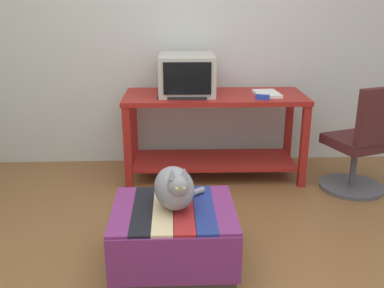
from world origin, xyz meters
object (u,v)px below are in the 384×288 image
(desk, at_px, (214,121))
(tv_monitor, at_px, (187,75))
(book, at_px, (267,94))
(stapler, at_px, (262,97))
(ottoman_with_blanket, at_px, (174,236))
(cat, at_px, (175,188))
(keyboard, at_px, (183,97))
(office_chair, at_px, (361,147))

(desk, bearing_deg, tv_monitor, 168.53)
(book, distance_m, stapler, 0.17)
(ottoman_with_blanket, bearing_deg, book, 58.80)
(book, relative_size, ottoman_with_blanket, 0.41)
(desk, relative_size, book, 5.36)
(book, bearing_deg, tv_monitor, 167.41)
(ottoman_with_blanket, relative_size, cat, 1.85)
(desk, relative_size, keyboard, 3.86)
(ottoman_with_blanket, xyz_separation_m, cat, (0.01, 0.01, 0.31))
(desk, xyz_separation_m, cat, (-0.35, -1.35, -0.01))
(desk, distance_m, cat, 1.40)
(cat, bearing_deg, desk, 64.19)
(tv_monitor, bearing_deg, keyboard, -101.70)
(ottoman_with_blanket, bearing_deg, tv_monitor, 84.98)
(keyboard, relative_size, ottoman_with_blanket, 0.56)
(book, bearing_deg, office_chair, -29.21)
(keyboard, bearing_deg, book, 12.12)
(book, bearing_deg, stapler, -117.10)
(keyboard, height_order, cat, keyboard)
(ottoman_with_blanket, bearing_deg, desk, 75.27)
(keyboard, height_order, ottoman_with_blanket, keyboard)
(tv_monitor, bearing_deg, desk, -11.47)
(cat, bearing_deg, stapler, 46.52)
(ottoman_with_blanket, distance_m, stapler, 1.48)
(book, height_order, stapler, stapler)
(keyboard, bearing_deg, ottoman_with_blanket, -88.19)
(cat, bearing_deg, office_chair, 21.30)
(cat, height_order, stapler, stapler)
(keyboard, bearing_deg, cat, -87.81)
(tv_monitor, bearing_deg, ottoman_with_blanket, -94.10)
(keyboard, xyz_separation_m, book, (0.71, 0.08, 0.00))
(tv_monitor, xyz_separation_m, keyboard, (-0.04, -0.19, -0.15))
(keyboard, xyz_separation_m, ottoman_with_blanket, (-0.08, -1.23, -0.57))
(keyboard, relative_size, stapler, 3.64)
(stapler, bearing_deg, desk, 79.71)
(keyboard, relative_size, office_chair, 0.45)
(cat, relative_size, stapler, 3.49)
(desk, relative_size, office_chair, 1.73)
(office_chair, bearing_deg, book, -44.62)
(book, relative_size, office_chair, 0.32)
(ottoman_with_blanket, distance_m, cat, 0.31)
(tv_monitor, distance_m, book, 0.70)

